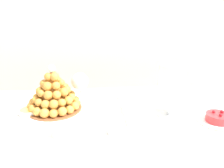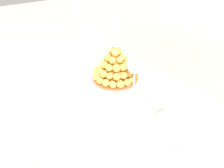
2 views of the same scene
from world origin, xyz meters
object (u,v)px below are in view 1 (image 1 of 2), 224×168
object	(u,v)px
fruit_tart_plate	(218,119)
wine_glass	(80,82)
macaron_goblet	(171,84)
dessert_cup_left	(4,131)
croquembouche	(54,93)
dessert_cup_centre	(114,129)
serving_tray	(63,118)
dessert_cup_mid_left	(60,131)
creme_brulee_ramekin	(29,111)

from	to	relation	value
fruit_tart_plate	wine_glass	distance (m)	0.65
macaron_goblet	wine_glass	size ratio (longest dim) A/B	1.38
dessert_cup_left	macaron_goblet	distance (m)	0.71
dessert_cup_left	croquembouche	bearing A→B (deg)	57.09
dessert_cup_left	wine_glass	bearing A→B (deg)	43.88
dessert_cup_centre	wine_glass	distance (m)	0.33
serving_tray	macaron_goblet	distance (m)	0.51
dessert_cup_left	macaron_goblet	size ratio (longest dim) A/B	0.25
wine_glass	croquembouche	bearing A→B (deg)	-166.81
dessert_cup_mid_left	dessert_cup_centre	distance (m)	0.21
dessert_cup_left	serving_tray	bearing A→B (deg)	35.81
macaron_goblet	fruit_tart_plate	bearing A→B (deg)	-25.30
croquembouche	dessert_cup_left	size ratio (longest dim) A/B	4.20
creme_brulee_ramekin	dessert_cup_centre	bearing A→B (deg)	-29.36
macaron_goblet	wine_glass	bearing A→B (deg)	163.10
dessert_cup_centre	macaron_goblet	bearing A→B (deg)	29.61
dessert_cup_mid_left	dessert_cup_centre	size ratio (longest dim) A/B	1.21
dessert_cup_centre	croquembouche	bearing A→B (deg)	136.50
fruit_tart_plate	wine_glass	world-z (taller)	wine_glass
dessert_cup_left	dessert_cup_mid_left	world-z (taller)	dessert_cup_left
creme_brulee_ramekin	wine_glass	distance (m)	0.27
macaron_goblet	serving_tray	bearing A→B (deg)	179.74
fruit_tart_plate	serving_tray	bearing A→B (deg)	172.26
wine_glass	dessert_cup_mid_left	bearing A→B (deg)	-103.75
croquembouche	dessert_cup_left	world-z (taller)	croquembouche
serving_tray	dessert_cup_mid_left	bearing A→B (deg)	-87.16
dessert_cup_mid_left	fruit_tart_plate	world-z (taller)	dessert_cup_mid_left
creme_brulee_ramekin	macaron_goblet	size ratio (longest dim) A/B	0.38
dessert_cup_mid_left	creme_brulee_ramekin	distance (m)	0.27
fruit_tart_plate	wine_glass	bearing A→B (deg)	160.34
dessert_cup_centre	wine_glass	size ratio (longest dim) A/B	0.27
creme_brulee_ramekin	serving_tray	bearing A→B (deg)	-18.81
croquembouche	wine_glass	distance (m)	0.13
wine_glass	dessert_cup_left	bearing A→B (deg)	-136.12
serving_tray	dessert_cup_mid_left	distance (m)	0.16
dessert_cup_mid_left	dessert_cup_left	bearing A→B (deg)	176.63
dessert_cup_centre	wine_glass	bearing A→B (deg)	116.46
dessert_cup_mid_left	fruit_tart_plate	bearing A→B (deg)	5.68
fruit_tart_plate	macaron_goblet	bearing A→B (deg)	154.70
dessert_cup_left	dessert_cup_centre	world-z (taller)	dessert_cup_left
croquembouche	macaron_goblet	world-z (taller)	macaron_goblet
macaron_goblet	fruit_tart_plate	world-z (taller)	macaron_goblet
croquembouche	creme_brulee_ramekin	size ratio (longest dim) A/B	2.78
wine_glass	macaron_goblet	bearing A→B (deg)	-16.90
serving_tray	croquembouche	xyz separation A→B (m)	(-0.05, 0.09, 0.08)
macaron_goblet	dessert_cup_left	bearing A→B (deg)	-168.21
dessert_cup_mid_left	macaron_goblet	bearing A→B (deg)	18.08
croquembouche	fruit_tart_plate	xyz separation A→B (m)	(0.72, -0.18, -0.08)
dessert_cup_left	dessert_cup_mid_left	xyz separation A→B (m)	(0.21, -0.01, -0.00)
dessert_cup_centre	macaron_goblet	xyz separation A→B (m)	(0.27, 0.15, 0.12)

